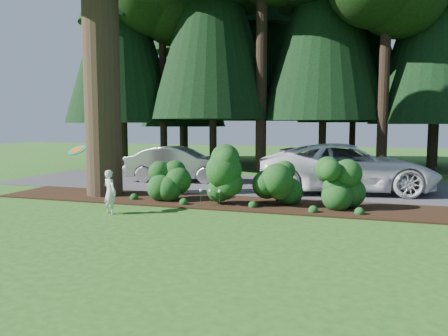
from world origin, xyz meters
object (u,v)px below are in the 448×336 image
car_silver_wagon (179,164)px  car_dark_suv (343,166)px  frisbee (77,150)px  child (110,192)px  car_white_suv (347,168)px

car_silver_wagon → car_dark_suv: size_ratio=0.90×
car_silver_wagon → car_dark_suv: (6.92, 1.41, -0.02)m
car_dark_suv → frisbee: size_ratio=9.39×
car_dark_suv → child: (-6.05, -8.35, -0.15)m
car_white_suv → frisbee: 9.53m
car_dark_suv → car_silver_wagon: bearing=111.3°
car_silver_wagon → child: bearing=179.6°
child → frisbee: size_ratio=2.30×
car_white_suv → frisbee: size_ratio=11.81×
car_white_suv → frisbee: frisbee is taller
car_white_suv → child: bearing=124.0°
car_white_suv → frisbee: bearing=121.0°
car_white_suv → car_dark_suv: size_ratio=1.26×
car_silver_wagon → child: (0.87, -6.95, -0.16)m
car_white_suv → car_dark_suv: bearing=-5.1°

